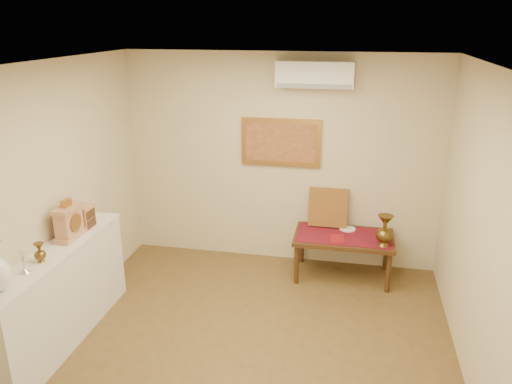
% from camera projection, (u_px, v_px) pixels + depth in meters
% --- Properties ---
extents(floor, '(4.50, 4.50, 0.00)m').
position_uv_depth(floor, '(242.00, 362.00, 4.69)').
color(floor, brown).
rests_on(floor, ground).
extents(ceiling, '(4.50, 4.50, 0.00)m').
position_uv_depth(ceiling, '(239.00, 68.00, 3.81)').
color(ceiling, silver).
rests_on(ceiling, ground).
extents(wall_back, '(4.00, 0.02, 2.70)m').
position_uv_depth(wall_back, '(281.00, 161.00, 6.34)').
color(wall_back, beige).
rests_on(wall_back, ground).
extents(wall_left, '(0.02, 4.50, 2.70)m').
position_uv_depth(wall_left, '(31.00, 213.00, 4.62)').
color(wall_left, beige).
rests_on(wall_left, ground).
extents(wall_right, '(0.02, 4.50, 2.70)m').
position_uv_depth(wall_right, '(491.00, 251.00, 3.88)').
color(wall_right, beige).
rests_on(wall_right, ground).
extents(candlestick, '(0.09, 0.09, 0.20)m').
position_uv_depth(candlestick, '(23.00, 262.00, 4.28)').
color(candlestick, silver).
rests_on(candlestick, display_ledge).
extents(brass_urn_small, '(0.10, 0.10, 0.23)m').
position_uv_depth(brass_urn_small, '(39.00, 250.00, 4.47)').
color(brass_urn_small, brown).
rests_on(brass_urn_small, display_ledge).
extents(table_cloth, '(1.14, 0.59, 0.01)m').
position_uv_depth(table_cloth, '(344.00, 235.00, 6.09)').
color(table_cloth, maroon).
rests_on(table_cloth, low_table).
extents(brass_urn_tall, '(0.20, 0.20, 0.46)m').
position_uv_depth(brass_urn_tall, '(385.00, 227.00, 5.74)').
color(brass_urn_tall, brown).
rests_on(brass_urn_tall, table_cloth).
extents(plate, '(0.20, 0.20, 0.01)m').
position_uv_depth(plate, '(348.00, 229.00, 6.26)').
color(plate, white).
rests_on(plate, table_cloth).
extents(menu, '(0.21, 0.27, 0.01)m').
position_uv_depth(menu, '(337.00, 239.00, 5.98)').
color(menu, maroon).
rests_on(menu, table_cloth).
extents(cushion, '(0.49, 0.20, 0.50)m').
position_uv_depth(cushion, '(328.00, 207.00, 6.31)').
color(cushion, maroon).
rests_on(cushion, table_cloth).
extents(display_ledge, '(0.37, 2.02, 0.98)m').
position_uv_depth(display_ledge, '(60.00, 296.00, 4.87)').
color(display_ledge, silver).
rests_on(display_ledge, floor).
extents(mantel_clock, '(0.17, 0.36, 0.41)m').
position_uv_depth(mantel_clock, '(69.00, 222.00, 4.94)').
color(mantel_clock, tan).
rests_on(mantel_clock, display_ledge).
extents(wooden_chest, '(0.16, 0.21, 0.24)m').
position_uv_depth(wooden_chest, '(84.00, 217.00, 5.20)').
color(wooden_chest, tan).
rests_on(wooden_chest, display_ledge).
extents(low_table, '(1.20, 0.70, 0.55)m').
position_uv_depth(low_table, '(344.00, 241.00, 6.12)').
color(low_table, '#432714').
rests_on(low_table, floor).
extents(painting, '(1.00, 0.06, 0.60)m').
position_uv_depth(painting, '(281.00, 142.00, 6.23)').
color(painting, '#AF7838').
rests_on(painting, wall_back).
extents(ac_unit, '(0.90, 0.25, 0.30)m').
position_uv_depth(ac_unit, '(315.00, 74.00, 5.78)').
color(ac_unit, white).
rests_on(ac_unit, wall_back).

